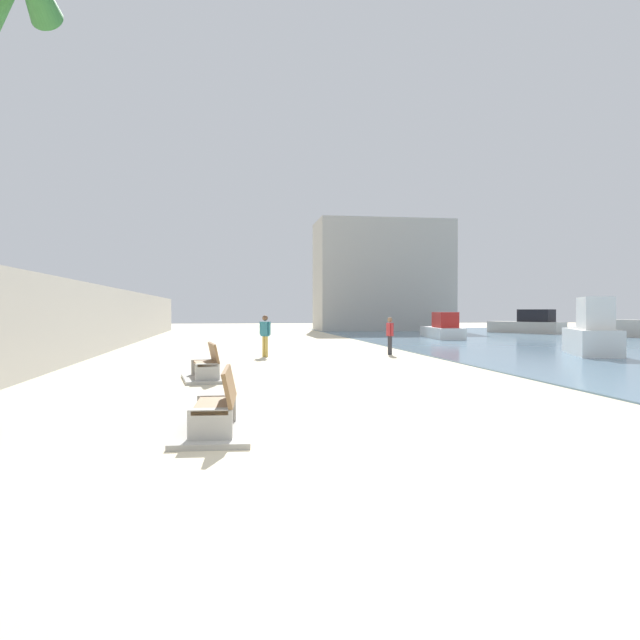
{
  "coord_description": "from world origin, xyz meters",
  "views": [
    {
      "loc": [
        -1.93,
        -8.01,
        1.84
      ],
      "look_at": [
        0.87,
        10.41,
        1.54
      ],
      "focal_mm": 34.23,
      "sensor_mm": 36.0,
      "label": 1
    }
  ],
  "objects_px": {
    "boat_distant": "(592,334)",
    "boat_far_right": "(443,329)",
    "person_standing": "(390,333)",
    "bench_far": "(206,371)",
    "bench_near": "(216,419)",
    "person_walking": "(265,333)",
    "boat_nearest": "(528,324)"
  },
  "relations": [
    {
      "from": "boat_distant",
      "to": "boat_far_right",
      "type": "distance_m",
      "value": 15.19
    },
    {
      "from": "person_standing",
      "to": "boat_distant",
      "type": "xyz_separation_m",
      "value": [
        7.91,
        -1.86,
        -0.01
      ]
    },
    {
      "from": "bench_far",
      "to": "boat_far_right",
      "type": "xyz_separation_m",
      "value": [
        14.35,
        21.52,
        0.41
      ]
    },
    {
      "from": "bench_near",
      "to": "boat_far_right",
      "type": "relative_size",
      "value": 0.34
    },
    {
      "from": "bench_far",
      "to": "person_walking",
      "type": "xyz_separation_m",
      "value": [
        2.03,
        7.75,
        0.72
      ]
    },
    {
      "from": "bench_near",
      "to": "bench_far",
      "type": "relative_size",
      "value": 0.97
    },
    {
      "from": "bench_near",
      "to": "person_standing",
      "type": "xyz_separation_m",
      "value": [
        6.83,
        15.38,
        0.66
      ]
    },
    {
      "from": "boat_nearest",
      "to": "boat_far_right",
      "type": "distance_m",
      "value": 12.19
    },
    {
      "from": "bench_far",
      "to": "person_walking",
      "type": "distance_m",
      "value": 8.04
    },
    {
      "from": "bench_near",
      "to": "boat_far_right",
      "type": "bearing_deg",
      "value": 64.05
    },
    {
      "from": "bench_near",
      "to": "person_walking",
      "type": "distance_m",
      "value": 15.02
    },
    {
      "from": "bench_near",
      "to": "boat_distant",
      "type": "height_order",
      "value": "boat_distant"
    },
    {
      "from": "boat_distant",
      "to": "boat_far_right",
      "type": "relative_size",
      "value": 0.7
    },
    {
      "from": "bench_near",
      "to": "boat_far_right",
      "type": "height_order",
      "value": "boat_far_right"
    },
    {
      "from": "boat_far_right",
      "to": "bench_far",
      "type": "bearing_deg",
      "value": -123.7
    },
    {
      "from": "person_walking",
      "to": "boat_far_right",
      "type": "distance_m",
      "value": 18.48
    },
    {
      "from": "boat_far_right",
      "to": "person_walking",
      "type": "bearing_deg",
      "value": -131.82
    },
    {
      "from": "boat_distant",
      "to": "boat_far_right",
      "type": "bearing_deg",
      "value": 92.92
    },
    {
      "from": "person_walking",
      "to": "boat_far_right",
      "type": "bearing_deg",
      "value": 48.18
    },
    {
      "from": "person_standing",
      "to": "person_walking",
      "type": "bearing_deg",
      "value": -174.92
    },
    {
      "from": "bench_far",
      "to": "boat_far_right",
      "type": "bearing_deg",
      "value": 56.3
    },
    {
      "from": "boat_far_right",
      "to": "person_standing",
      "type": "bearing_deg",
      "value": -118.19
    },
    {
      "from": "person_standing",
      "to": "boat_far_right",
      "type": "xyz_separation_m",
      "value": [
        7.13,
        13.31,
        -0.25
      ]
    },
    {
      "from": "person_walking",
      "to": "person_standing",
      "type": "xyz_separation_m",
      "value": [
        5.19,
        0.46,
        -0.06
      ]
    },
    {
      "from": "bench_near",
      "to": "boat_distant",
      "type": "relative_size",
      "value": 0.49
    },
    {
      "from": "bench_far",
      "to": "boat_distant",
      "type": "height_order",
      "value": "boat_distant"
    },
    {
      "from": "bench_near",
      "to": "boat_nearest",
      "type": "height_order",
      "value": "boat_nearest"
    },
    {
      "from": "person_walking",
      "to": "boat_distant",
      "type": "distance_m",
      "value": 13.17
    },
    {
      "from": "boat_nearest",
      "to": "boat_distant",
      "type": "distance_m",
      "value": 24.22
    },
    {
      "from": "bench_near",
      "to": "boat_nearest",
      "type": "bearing_deg",
      "value": 56.66
    },
    {
      "from": "bench_far",
      "to": "boat_distant",
      "type": "distance_m",
      "value": 16.42
    },
    {
      "from": "bench_far",
      "to": "person_standing",
      "type": "xyz_separation_m",
      "value": [
        7.22,
        8.21,
        0.66
      ]
    }
  ]
}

